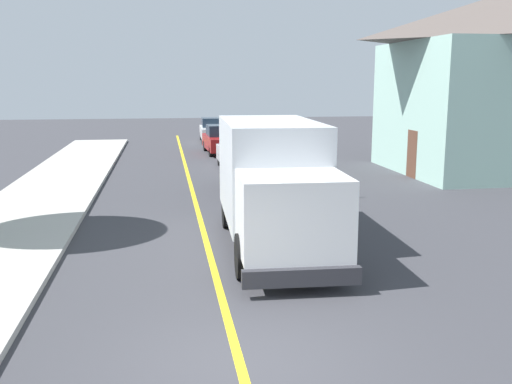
{
  "coord_description": "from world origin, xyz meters",
  "views": [
    {
      "loc": [
        -1.04,
        -8.19,
        4.24
      ],
      "look_at": [
        1.28,
        6.46,
        1.4
      ],
      "focal_mm": 40.83,
      "sensor_mm": 36.0,
      "label": 1
    }
  ],
  "objects_px": {
    "parked_car_mid": "(239,153)",
    "house_across_street": "(495,82)",
    "parked_car_furthest": "(213,130)",
    "stop_sign": "(313,149)",
    "parked_car_near": "(253,171)",
    "parked_car_far": "(221,140)",
    "box_truck": "(273,178)"
  },
  "relations": [
    {
      "from": "parked_car_mid",
      "to": "parked_car_furthest",
      "type": "distance_m",
      "value": 13.31
    },
    {
      "from": "house_across_street",
      "to": "box_truck",
      "type": "bearing_deg",
      "value": -139.35
    },
    {
      "from": "parked_car_far",
      "to": "stop_sign",
      "type": "bearing_deg",
      "value": -82.45
    },
    {
      "from": "parked_car_far",
      "to": "stop_sign",
      "type": "height_order",
      "value": "stop_sign"
    },
    {
      "from": "box_truck",
      "to": "parked_car_near",
      "type": "distance_m",
      "value": 7.57
    },
    {
      "from": "parked_car_furthest",
      "to": "house_across_street",
      "type": "height_order",
      "value": "house_across_street"
    },
    {
      "from": "house_across_street",
      "to": "parked_car_far",
      "type": "bearing_deg",
      "value": 142.48
    },
    {
      "from": "parked_car_near",
      "to": "parked_car_far",
      "type": "bearing_deg",
      "value": 90.01
    },
    {
      "from": "parked_car_near",
      "to": "house_across_street",
      "type": "bearing_deg",
      "value": 15.1
    },
    {
      "from": "parked_car_near",
      "to": "parked_car_far",
      "type": "height_order",
      "value": "same"
    },
    {
      "from": "parked_car_near",
      "to": "house_across_street",
      "type": "distance_m",
      "value": 12.72
    },
    {
      "from": "box_truck",
      "to": "stop_sign",
      "type": "bearing_deg",
      "value": 65.58
    },
    {
      "from": "parked_car_furthest",
      "to": "parked_car_far",
      "type": "bearing_deg",
      "value": -91.09
    },
    {
      "from": "parked_car_near",
      "to": "parked_car_furthest",
      "type": "height_order",
      "value": "same"
    },
    {
      "from": "stop_sign",
      "to": "house_across_street",
      "type": "bearing_deg",
      "value": 27.55
    },
    {
      "from": "parked_car_furthest",
      "to": "stop_sign",
      "type": "bearing_deg",
      "value": -85.26
    },
    {
      "from": "parked_car_mid",
      "to": "house_across_street",
      "type": "height_order",
      "value": "house_across_street"
    },
    {
      "from": "parked_car_furthest",
      "to": "parked_car_mid",
      "type": "bearing_deg",
      "value": -89.51
    },
    {
      "from": "parked_car_near",
      "to": "parked_car_mid",
      "type": "distance_m",
      "value": 5.9
    },
    {
      "from": "parked_car_mid",
      "to": "parked_car_furthest",
      "type": "relative_size",
      "value": 1.0
    },
    {
      "from": "parked_car_far",
      "to": "house_across_street",
      "type": "xyz_separation_m",
      "value": [
        11.83,
        -9.09,
        3.41
      ]
    },
    {
      "from": "box_truck",
      "to": "parked_car_furthest",
      "type": "bearing_deg",
      "value": 88.43
    },
    {
      "from": "box_truck",
      "to": "parked_car_far",
      "type": "xyz_separation_m",
      "value": [
        0.6,
        19.77,
        -0.97
      ]
    },
    {
      "from": "parked_car_far",
      "to": "house_across_street",
      "type": "height_order",
      "value": "house_across_street"
    },
    {
      "from": "parked_car_furthest",
      "to": "house_across_street",
      "type": "relative_size",
      "value": 0.46
    },
    {
      "from": "parked_car_mid",
      "to": "stop_sign",
      "type": "relative_size",
      "value": 1.67
    },
    {
      "from": "parked_car_furthest",
      "to": "box_truck",
      "type": "bearing_deg",
      "value": -91.57
    },
    {
      "from": "parked_car_mid",
      "to": "parked_car_far",
      "type": "height_order",
      "value": "same"
    },
    {
      "from": "stop_sign",
      "to": "house_across_street",
      "type": "relative_size",
      "value": 0.28
    },
    {
      "from": "stop_sign",
      "to": "parked_car_furthest",
      "type": "bearing_deg",
      "value": 94.74
    },
    {
      "from": "parked_car_near",
      "to": "house_across_street",
      "type": "relative_size",
      "value": 0.46
    },
    {
      "from": "box_truck",
      "to": "parked_car_furthest",
      "type": "xyz_separation_m",
      "value": [
        0.73,
        26.7,
        -0.97
      ]
    }
  ]
}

